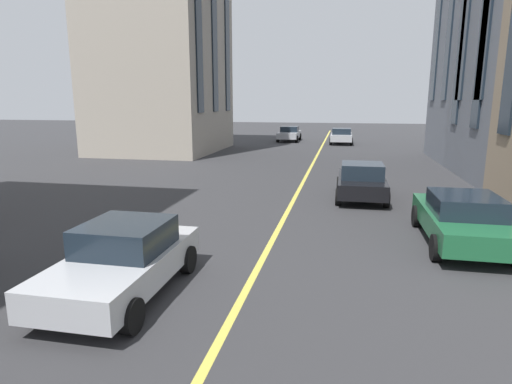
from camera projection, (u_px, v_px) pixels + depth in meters
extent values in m
cube|color=#D8C64C|center=(294.00, 199.00, 16.51)|extent=(80.00, 0.16, 0.01)
cube|color=#B7BABF|center=(123.00, 266.00, 8.23)|extent=(3.90, 1.75, 0.55)
cube|color=#19232D|center=(126.00, 236.00, 8.31)|extent=(1.64, 1.54, 0.55)
cylinder|color=black|center=(131.00, 316.00, 6.89)|extent=(0.60, 0.21, 0.60)
cylinder|color=black|center=(40.00, 306.00, 7.22)|extent=(0.60, 0.21, 0.60)
cylinder|color=black|center=(188.00, 259.00, 9.36)|extent=(0.60, 0.21, 0.60)
cylinder|color=black|center=(118.00, 254.00, 9.69)|extent=(0.60, 0.21, 0.60)
cube|color=#1E6038|center=(461.00, 222.00, 11.20)|extent=(4.40, 1.80, 0.55)
cube|color=#19232D|center=(465.00, 204.00, 10.88)|extent=(1.85, 1.58, 0.50)
cylinder|color=black|center=(417.00, 216.00, 12.82)|extent=(0.64, 0.22, 0.64)
cylinder|color=black|center=(479.00, 219.00, 12.48)|extent=(0.64, 0.22, 0.64)
cylinder|color=black|center=(436.00, 248.00, 10.04)|extent=(0.64, 0.22, 0.64)
cube|color=black|center=(361.00, 184.00, 16.47)|extent=(3.90, 1.75, 0.55)
cube|color=#19232D|center=(362.00, 171.00, 16.16)|extent=(1.64, 1.54, 0.55)
cylinder|color=black|center=(339.00, 184.00, 17.92)|extent=(0.60, 0.21, 0.60)
cylinder|color=black|center=(381.00, 185.00, 17.59)|extent=(0.60, 0.21, 0.60)
cylinder|color=black|center=(338.00, 197.00, 15.46)|extent=(0.60, 0.21, 0.60)
cylinder|color=black|center=(386.00, 199.00, 15.13)|extent=(0.60, 0.21, 0.60)
cube|color=#B7BABF|center=(289.00, 135.00, 40.34)|extent=(4.40, 1.80, 0.55)
cube|color=#19232D|center=(290.00, 129.00, 40.44)|extent=(1.85, 1.58, 0.50)
cylinder|color=black|center=(297.00, 139.00, 38.84)|extent=(0.64, 0.22, 0.64)
cylinder|color=black|center=(278.00, 139.00, 39.18)|extent=(0.64, 0.22, 0.64)
cylinder|color=black|center=(300.00, 137.00, 41.62)|extent=(0.64, 0.22, 0.64)
cylinder|color=black|center=(282.00, 136.00, 41.96)|extent=(0.64, 0.22, 0.64)
cube|color=#B7BABF|center=(341.00, 137.00, 37.81)|extent=(4.40, 1.80, 0.55)
cube|color=#19232D|center=(342.00, 131.00, 37.49)|extent=(1.85, 1.58, 0.50)
cylinder|color=black|center=(332.00, 139.00, 39.43)|extent=(0.64, 0.22, 0.64)
cylinder|color=black|center=(351.00, 139.00, 39.09)|extent=(0.64, 0.22, 0.64)
cylinder|color=black|center=(331.00, 141.00, 36.65)|extent=(0.64, 0.22, 0.64)
cylinder|color=black|center=(351.00, 142.00, 36.31)|extent=(0.64, 0.22, 0.64)
cube|color=#A89E8E|center=(159.00, 2.00, 30.30)|extent=(10.11, 8.04, 21.16)
cube|color=#19232D|center=(227.00, 4.00, 32.64)|extent=(1.10, 0.10, 16.08)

